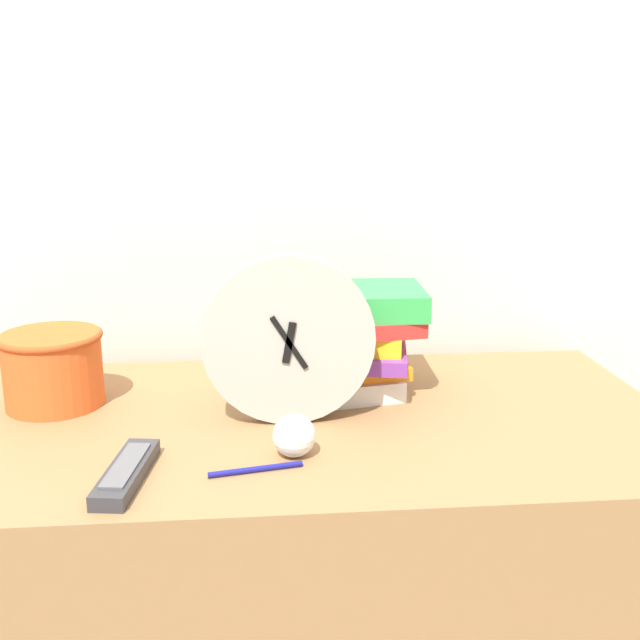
# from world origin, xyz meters

# --- Properties ---
(wall_back) EXTENTS (6.00, 0.04, 2.40)m
(wall_back) POSITION_xyz_m (0.00, 0.68, 1.20)
(wall_back) COLOR silver
(wall_back) RESTS_ON ground_plane
(desk) EXTENTS (1.24, 0.61, 0.77)m
(desk) POSITION_xyz_m (0.00, 0.30, 0.39)
(desk) COLOR olive
(desk) RESTS_ON ground_plane
(desk_clock) EXTENTS (0.26, 0.03, 0.26)m
(desk_clock) POSITION_xyz_m (0.01, 0.29, 0.90)
(desk_clock) COLOR #B7B2A8
(desk_clock) RESTS_ON desk
(book_stack) EXTENTS (0.25, 0.21, 0.18)m
(book_stack) POSITION_xyz_m (0.12, 0.41, 0.87)
(book_stack) COLOR white
(book_stack) RESTS_ON desk
(basket) EXTENTS (0.16, 0.16, 0.12)m
(basket) POSITION_xyz_m (-0.36, 0.39, 0.84)
(basket) COLOR #E05623
(basket) RESTS_ON desk
(tv_remote) EXTENTS (0.07, 0.18, 0.02)m
(tv_remote) POSITION_xyz_m (-0.21, 0.11, 0.78)
(tv_remote) COLOR #333338
(tv_remote) RESTS_ON desk
(crumpled_paper_ball) EXTENTS (0.06, 0.06, 0.06)m
(crumpled_paper_ball) POSITION_xyz_m (0.01, 0.16, 0.80)
(crumpled_paper_ball) COLOR white
(crumpled_paper_ball) RESTS_ON desk
(pen) EXTENTS (0.13, 0.03, 0.01)m
(pen) POSITION_xyz_m (-0.04, 0.12, 0.77)
(pen) COLOR navy
(pen) RESTS_ON desk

